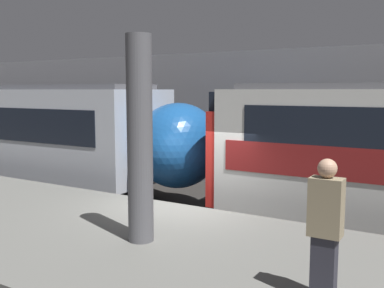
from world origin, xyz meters
TOP-DOWN VIEW (x-y plane):
  - ground_plane at (0.00, 0.00)m, footprint 120.00×120.00m
  - platform at (0.00, -2.34)m, footprint 40.00×4.67m
  - station_rear_barrier at (0.00, 6.57)m, footprint 50.00×0.15m
  - support_pillar_near at (0.70, -2.38)m, footprint 0.42×0.42m
  - person_waiting at (3.87, -2.98)m, footprint 0.38×0.24m

SIDE VIEW (x-z plane):
  - ground_plane at x=0.00m, z-range 0.00..0.00m
  - platform at x=0.00m, z-range 0.00..0.99m
  - person_waiting at x=3.87m, z-range 1.04..2.75m
  - station_rear_barrier at x=0.00m, z-range 0.00..4.85m
  - support_pillar_near at x=0.70m, z-range 0.99..4.36m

